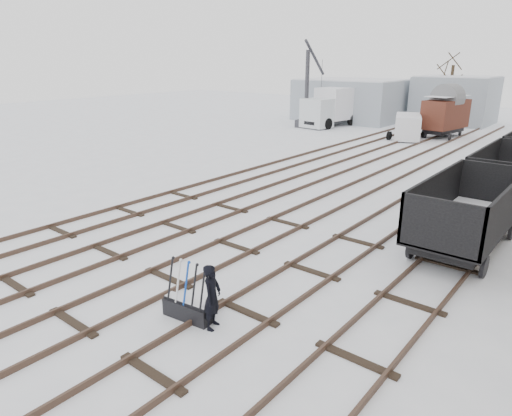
{
  "coord_description": "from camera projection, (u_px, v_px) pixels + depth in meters",
  "views": [
    {
      "loc": [
        9.48,
        -7.7,
        6.11
      ],
      "look_at": [
        0.12,
        3.91,
        1.2
      ],
      "focal_mm": 32.0,
      "sensor_mm": 36.0,
      "label": 1
    }
  ],
  "objects": [
    {
      "name": "lorry",
      "position": [
        336.0,
        106.0,
        42.92
      ],
      "size": [
        3.23,
        7.94,
        3.51
      ],
      "rotation": [
        0.0,
        0.0,
        -0.13
      ],
      "color": "black",
      "rests_on": "ground"
    },
    {
      "name": "shed_left",
      "position": [
        352.0,
        100.0,
        46.98
      ],
      "size": [
        10.0,
        8.0,
        4.1
      ],
      "color": "#97A1AA",
      "rests_on": "ground"
    },
    {
      "name": "freight_wagon_b",
      "position": [
        508.0,
        183.0,
        19.86
      ],
      "size": [
        2.37,
        5.91,
        2.41
      ],
      "color": "black",
      "rests_on": "ground"
    },
    {
      "name": "freight_wagon_a",
      "position": [
        466.0,
        222.0,
        15.12
      ],
      "size": [
        2.37,
        5.91,
        2.41
      ],
      "color": "black",
      "rests_on": "ground"
    },
    {
      "name": "tracks",
      "position": [
        374.0,
        182.0,
        23.34
      ],
      "size": [
        13.9,
        52.0,
        0.16
      ],
      "color": "black",
      "rests_on": "ground"
    },
    {
      "name": "tree_far_left",
      "position": [
        450.0,
        94.0,
        45.52
      ],
      "size": [
        0.3,
        0.3,
        5.47
      ],
      "primitive_type": "cylinder",
      "color": "black",
      "rests_on": "ground"
    },
    {
      "name": "ground",
      "position": [
        168.0,
        279.0,
        13.25
      ],
      "size": [
        120.0,
        120.0,
        0.0
      ],
      "primitive_type": "plane",
      "color": "white",
      "rests_on": "ground"
    },
    {
      "name": "worker",
      "position": [
        212.0,
        297.0,
        10.64
      ],
      "size": [
        0.57,
        0.69,
        1.62
      ],
      "primitive_type": "imported",
      "rotation": [
        0.0,
        0.0,
        1.93
      ],
      "color": "black",
      "rests_on": "ground"
    },
    {
      "name": "crane",
      "position": [
        307.0,
        105.0,
        41.97
      ],
      "size": [
        1.73,
        4.56,
        7.7
      ],
      "rotation": [
        0.0,
        0.0,
        0.14
      ],
      "color": "#323237",
      "rests_on": "ground"
    },
    {
      "name": "shed_right",
      "position": [
        455.0,
        100.0,
        44.51
      ],
      "size": [
        7.0,
        6.0,
        4.5
      ],
      "color": "#97A1AA",
      "rests_on": "ground"
    },
    {
      "name": "ground_frame",
      "position": [
        188.0,
        308.0,
        11.17
      ],
      "size": [
        1.34,
        0.58,
        1.49
      ],
      "rotation": [
        0.0,
        0.0,
        0.12
      ],
      "color": "black",
      "rests_on": "ground"
    },
    {
      "name": "panel_van",
      "position": [
        408.0,
        127.0,
        35.92
      ],
      "size": [
        3.29,
        4.66,
        1.89
      ],
      "rotation": [
        0.0,
        0.0,
        0.37
      ],
      "color": "silver",
      "rests_on": "ground"
    },
    {
      "name": "box_van_wagon",
      "position": [
        446.0,
        113.0,
        36.57
      ],
      "size": [
        2.94,
        4.6,
        3.27
      ],
      "rotation": [
        0.0,
        0.0,
        -0.17
      ],
      "color": "black",
      "rests_on": "ground"
    }
  ]
}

